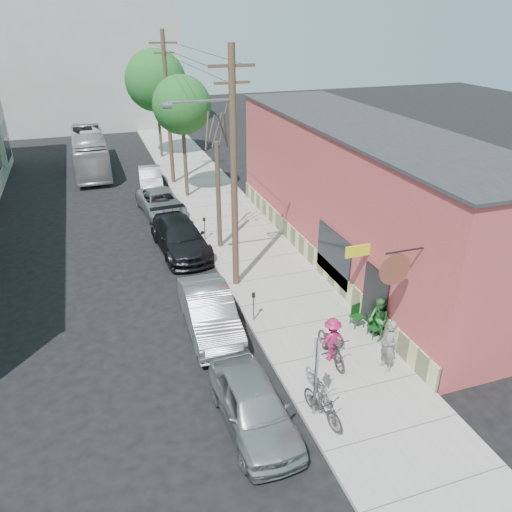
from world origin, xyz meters
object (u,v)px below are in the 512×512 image
object	(u,v)px
parking_meter_near	(254,302)
car_4	(150,178)
tree_leafy_far	(156,81)
patron_grey	(389,346)
parked_bike_a	(323,405)
tree_bare	(218,196)
tree_leafy_mid	(182,105)
parking_meter_far	(204,225)
car_3	(161,203)
parked_bike_b	(318,382)
patio_chair_b	(375,326)
patio_chair_a	(357,316)
car_1	(210,312)
sign_post	(316,370)
patron_green	(378,319)
car_0	(253,405)
bus	(90,152)
utility_pole_near	(232,170)
cyclist	(332,339)
car_2	(180,237)

from	to	relation	value
parking_meter_near	car_4	size ratio (longest dim) A/B	0.29
tree_leafy_far	patron_grey	world-z (taller)	tree_leafy_far
parking_meter_near	parked_bike_a	world-z (taller)	parking_meter_near
tree_bare	tree_leafy_mid	world-z (taller)	tree_leafy_mid
parked_bike_a	car_4	xyz separation A→B (m)	(-1.69, 24.05, 0.01)
tree_bare	car_4	bearing A→B (deg)	100.17
parking_meter_far	car_3	xyz separation A→B (m)	(-1.55, 5.00, -0.30)
parked_bike_b	patio_chair_b	bearing A→B (deg)	32.17
patio_chair_a	tree_leafy_far	bearing A→B (deg)	79.89
parked_bike_a	car_1	xyz separation A→B (m)	(-1.98, 5.83, 0.12)
sign_post	parking_meter_far	world-z (taller)	sign_post
tree_leafy_far	patron_green	world-z (taller)	tree_leafy_far
patron_grey	car_4	xyz separation A→B (m)	(-4.79, 22.59, -0.38)
tree_leafy_far	patron_green	bearing A→B (deg)	-83.24
parking_meter_near	car_0	bearing A→B (deg)	-108.59
parking_meter_far	bus	bearing A→B (deg)	108.03
tree_leafy_mid	parked_bike_a	xyz separation A→B (m)	(-0.31, -21.27, -5.27)
sign_post	parking_meter_far	bearing A→B (deg)	90.42
tree_bare	parked_bike_b	size ratio (longest dim) A/B	3.11
patio_chair_a	patio_chair_b	bearing A→B (deg)	-87.15
parked_bike_b	utility_pole_near	bearing A→B (deg)	92.72
patio_chair_b	cyclist	world-z (taller)	cyclist
car_0	car_2	size ratio (longest dim) A/B	0.82
sign_post	tree_leafy_far	bearing A→B (deg)	89.18
cyclist	car_0	distance (m)	4.04
parking_meter_far	car_0	size ratio (longest dim) A/B	0.27
parking_meter_far	patron_grey	distance (m)	12.93
parking_meter_far	bus	xyz separation A→B (m)	(-5.19, 15.93, 0.43)
patron_grey	car_0	size ratio (longest dim) A/B	0.41
patron_green	car_1	bearing A→B (deg)	-110.20
patron_grey	car_3	world-z (taller)	patron_grey
parking_meter_far	tree_leafy_far	world-z (taller)	tree_leafy_far
tree_leafy_far	car_0	xyz separation A→B (m)	(-2.29, -31.19, -5.44)
cyclist	patron_green	bearing A→B (deg)	-170.89
car_3	car_4	distance (m)	5.10
tree_leafy_mid	tree_leafy_far	bearing A→B (deg)	90.00
car_0	tree_bare	bearing A→B (deg)	78.11
patio_chair_a	car_2	size ratio (longest dim) A/B	0.16
utility_pole_near	patio_chair_b	bearing A→B (deg)	-55.77
car_2	car_3	world-z (taller)	car_2
patron_green	parked_bike_b	size ratio (longest dim) A/B	0.96
tree_leafy_far	patio_chair_b	size ratio (longest dim) A/B	9.62
utility_pole_near	parked_bike_a	world-z (taller)	utility_pole_near
sign_post	utility_pole_near	size ratio (longest dim) A/B	0.28
car_4	bus	bearing A→B (deg)	127.34
patron_grey	car_0	xyz separation A→B (m)	(-5.08, -0.89, -0.32)
sign_post	utility_pole_near	bearing A→B (deg)	89.73
car_0	utility_pole_near	bearing A→B (deg)	75.81
car_2	car_3	xyz separation A→B (m)	(-0.10, 5.72, -0.12)
car_3	cyclist	bearing A→B (deg)	-84.18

